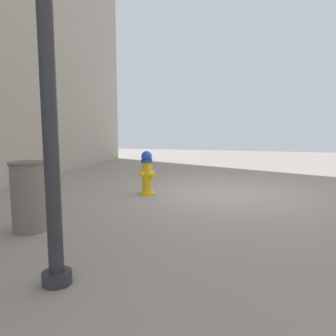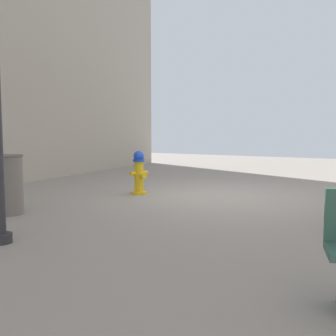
# 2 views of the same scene
# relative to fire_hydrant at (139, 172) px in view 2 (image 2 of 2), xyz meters

# --- Properties ---
(ground_plane) EXTENTS (23.40, 23.40, 0.00)m
(ground_plane) POSITION_rel_fire_hydrant_xyz_m (-1.60, -0.51, -0.47)
(ground_plane) COLOR gray
(fire_hydrant) EXTENTS (0.40, 0.41, 0.93)m
(fire_hydrant) POSITION_rel_fire_hydrant_xyz_m (0.00, 0.00, 0.00)
(fire_hydrant) COLOR gold
(fire_hydrant) RESTS_ON ground_plane
(trash_bin) EXTENTS (0.48, 0.48, 0.99)m
(trash_bin) POSITION_rel_fire_hydrant_xyz_m (0.86, 2.74, 0.03)
(trash_bin) COLOR slate
(trash_bin) RESTS_ON ground_plane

